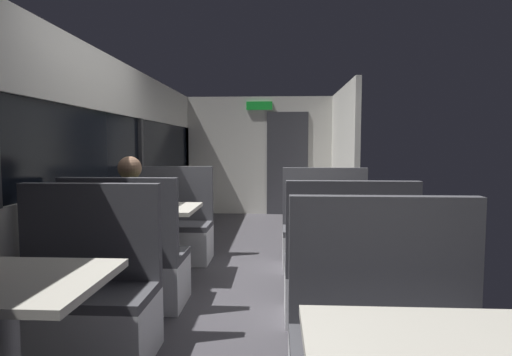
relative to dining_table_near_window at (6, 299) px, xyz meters
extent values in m
cube|color=#423F44|center=(0.89, 2.09, -0.65)|extent=(3.30, 9.20, 0.02)
cube|color=beige|center=(-0.56, 2.09, -0.16)|extent=(0.08, 8.40, 0.95)
cube|color=beige|center=(-0.56, 2.09, 1.36)|extent=(0.08, 8.40, 0.60)
cube|color=black|center=(-0.57, 2.09, 0.69)|extent=(0.03, 8.40, 0.75)
cube|color=#2D2D30|center=(-0.54, 3.49, 0.69)|extent=(0.06, 0.08, 0.75)
cube|color=#2D2D30|center=(-0.54, 6.29, 0.69)|extent=(0.06, 0.08, 0.75)
cube|color=beige|center=(0.89, 6.29, 0.51)|extent=(2.90, 0.08, 2.30)
cube|color=#333338|center=(1.44, 6.24, 0.36)|extent=(0.80, 0.04, 2.00)
cube|color=green|center=(0.89, 6.23, 1.48)|extent=(0.50, 0.03, 0.16)
cube|color=beige|center=(2.34, 5.09, 0.51)|extent=(0.08, 2.40, 2.30)
cube|color=beige|center=(0.00, 0.00, 0.08)|extent=(0.90, 0.70, 0.04)
cube|color=silver|center=(0.00, 0.66, -0.44)|extent=(0.95, 0.50, 0.39)
cube|color=#47474C|center=(0.00, 0.66, -0.22)|extent=(0.95, 0.50, 0.06)
cube|color=#47474C|center=(0.00, 0.87, 0.14)|extent=(0.95, 0.08, 0.65)
cylinder|color=#9E9EA3|center=(0.00, 2.22, -0.29)|extent=(0.10, 0.10, 0.70)
cube|color=beige|center=(0.00, 2.22, 0.08)|extent=(0.90, 0.70, 0.04)
cube|color=silver|center=(0.00, 1.56, -0.44)|extent=(0.95, 0.50, 0.39)
cube|color=#47474C|center=(0.00, 1.56, -0.22)|extent=(0.95, 0.50, 0.06)
cube|color=#47474C|center=(0.00, 1.35, 0.14)|extent=(0.95, 0.08, 0.65)
cube|color=silver|center=(0.00, 2.88, -0.44)|extent=(0.95, 0.50, 0.39)
cube|color=#47474C|center=(0.00, 2.88, -0.22)|extent=(0.95, 0.50, 0.06)
cube|color=#47474C|center=(0.00, 3.09, 0.14)|extent=(0.95, 0.08, 0.65)
cube|color=#47474C|center=(1.79, 0.06, -0.22)|extent=(0.95, 0.50, 0.06)
cube|color=#47474C|center=(1.79, 0.27, 0.14)|extent=(0.95, 0.08, 0.65)
cylinder|color=#9E9EA3|center=(1.79, 2.02, -0.29)|extent=(0.10, 0.10, 0.70)
cube|color=beige|center=(1.79, 2.02, 0.08)|extent=(0.90, 0.70, 0.04)
cube|color=silver|center=(1.79, 1.36, -0.44)|extent=(0.95, 0.50, 0.39)
cube|color=#47474C|center=(1.79, 1.36, -0.22)|extent=(0.95, 0.50, 0.06)
cube|color=#47474C|center=(1.79, 1.15, 0.14)|extent=(0.95, 0.08, 0.65)
cube|color=silver|center=(1.79, 2.68, -0.44)|extent=(0.95, 0.50, 0.39)
cube|color=#47474C|center=(1.79, 2.68, -0.22)|extent=(0.95, 0.50, 0.06)
cube|color=#47474C|center=(1.79, 2.89, 0.14)|extent=(0.95, 0.08, 0.65)
cube|color=#26262D|center=(0.00, 1.56, -0.41)|extent=(0.30, 0.36, 0.45)
cube|color=#59724C|center=(0.00, 1.61, 0.11)|extent=(0.34, 0.22, 0.60)
sphere|color=#8C664C|center=(0.00, 1.63, 0.52)|extent=(0.20, 0.20, 0.20)
cylinder|color=#59724C|center=(-0.20, 1.79, 0.13)|extent=(0.07, 0.28, 0.07)
cylinder|color=#59724C|center=(0.20, 1.79, 0.13)|extent=(0.07, 0.28, 0.07)
camera|label=1|loc=(1.26, -1.79, 0.71)|focal=28.79mm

